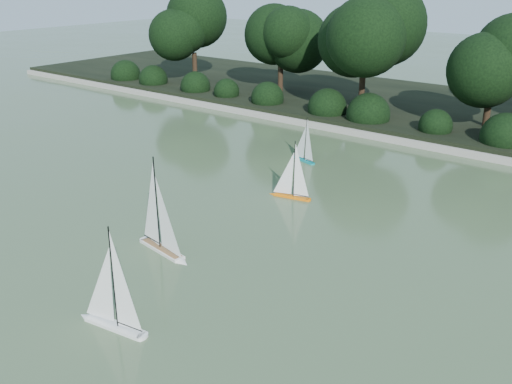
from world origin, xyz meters
TOP-DOWN VIEW (x-y plane):
  - ground at (0.00, 0.00)m, footprint 80.00×80.00m
  - pond_coping at (0.00, 9.00)m, footprint 40.00×0.35m
  - far_bank at (0.00, 13.00)m, footprint 40.00×8.00m
  - tree_line at (1.23, 11.44)m, footprint 26.31×3.93m
  - shrub_hedge at (0.00, 9.90)m, footprint 29.10×1.10m
  - sailboat_white_a at (0.04, -2.10)m, footprint 1.25×0.38m
  - sailboat_white_b at (-1.00, -0.04)m, footprint 1.39×0.42m
  - sailboat_orange at (-0.80, 3.52)m, footprint 1.02×0.35m
  - sailboat_teal at (-2.03, 5.91)m, footprint 0.92×0.39m
  - race_buoy at (-2.67, 1.13)m, footprint 0.14×0.14m

SIDE VIEW (x-z plane):
  - ground at x=0.00m, z-range 0.00..0.00m
  - race_buoy at x=-2.67m, z-range -0.07..0.07m
  - pond_coping at x=0.00m, z-range 0.00..0.18m
  - far_bank at x=0.00m, z-range 0.00..0.30m
  - sailboat_teal at x=-2.03m, z-range -0.43..0.83m
  - sailboat_orange at x=-0.80m, z-range -0.48..0.91m
  - sailboat_white_a at x=0.04m, z-range -0.58..1.11m
  - sailboat_white_b at x=-1.00m, z-range -0.65..1.24m
  - shrub_hedge at x=0.00m, z-range -0.10..1.00m
  - tree_line at x=1.23m, z-range 0.45..4.83m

